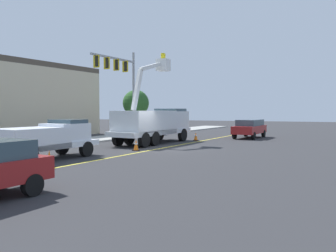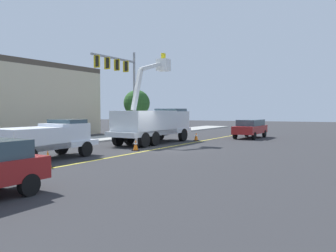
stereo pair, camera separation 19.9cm
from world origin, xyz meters
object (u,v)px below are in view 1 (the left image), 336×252
object	(u,v)px
service_pickup_truck	(47,138)
traffic_cone_leading	(49,159)
passing_minivan	(250,127)
traffic_cone_mid_front	(136,145)
traffic_cone_mid_rear	(196,137)
utility_bucket_truck	(154,122)
traffic_signal_mast	(121,76)

from	to	relation	value
service_pickup_truck	traffic_cone_leading	distance (m)	2.88
service_pickup_truck	passing_minivan	distance (m)	19.60
traffic_cone_mid_front	traffic_cone_mid_rear	bearing A→B (deg)	-9.12
traffic_cone_mid_front	traffic_cone_mid_rear	distance (m)	8.51
utility_bucket_truck	traffic_signal_mast	world-z (taller)	traffic_signal_mast
traffic_cone_leading	traffic_signal_mast	distance (m)	16.86
traffic_cone_mid_rear	traffic_cone_mid_front	bearing A→B (deg)	170.88
passing_minivan	traffic_cone_leading	xyz separation A→B (m)	(-20.09, 5.78, -0.58)
service_pickup_truck	traffic_cone_mid_front	bearing A→B (deg)	-25.65
passing_minivan	traffic_cone_leading	world-z (taller)	passing_minivan
traffic_cone_mid_front	traffic_cone_mid_rear	xyz separation A→B (m)	(8.40, -1.35, -0.01)
passing_minivan	traffic_cone_mid_front	xyz separation A→B (m)	(-12.81, 5.16, -0.62)
traffic_cone_mid_front	traffic_signal_mast	world-z (taller)	traffic_signal_mast
utility_bucket_truck	traffic_cone_mid_rear	bearing A→B (deg)	-34.27
traffic_cone_leading	traffic_cone_mid_front	xyz separation A→B (m)	(7.28, -0.62, -0.04)
service_pickup_truck	traffic_cone_mid_front	world-z (taller)	service_pickup_truck
utility_bucket_truck	traffic_cone_leading	world-z (taller)	utility_bucket_truck
service_pickup_truck	traffic_cone_mid_rear	distance (m)	14.19
utility_bucket_truck	service_pickup_truck	world-z (taller)	utility_bucket_truck
passing_minivan	traffic_signal_mast	xyz separation A→B (m)	(-4.85, 10.71, 4.69)
traffic_cone_mid_rear	traffic_signal_mast	world-z (taller)	traffic_signal_mast
utility_bucket_truck	service_pickup_truck	xyz separation A→B (m)	(-10.19, 1.51, -0.49)
service_pickup_truck	passing_minivan	xyz separation A→B (m)	(18.04, -7.67, -0.15)
passing_minivan	traffic_signal_mast	world-z (taller)	traffic_signal_mast
utility_bucket_truck	passing_minivan	bearing A→B (deg)	-38.07
traffic_signal_mast	passing_minivan	bearing A→B (deg)	-65.64
passing_minivan	utility_bucket_truck	bearing A→B (deg)	141.93
passing_minivan	traffic_cone_mid_rear	world-z (taller)	passing_minivan
traffic_cone_mid_rear	traffic_signal_mast	size ratio (longest dim) A/B	0.09
utility_bucket_truck	traffic_signal_mast	bearing A→B (deg)	56.59
traffic_cone_leading	traffic_cone_mid_rear	world-z (taller)	traffic_cone_leading
utility_bucket_truck	traffic_cone_mid_front	bearing A→B (deg)	-168.62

